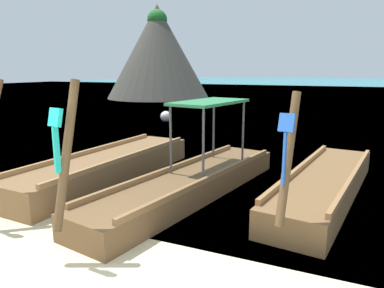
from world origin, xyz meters
name	(u,v)px	position (x,y,z in m)	size (l,w,h in m)	color
sea_water	(336,86)	(0.00, 62.16, 0.00)	(120.00, 120.00, 0.00)	teal
longtail_boat_green_ribbon	(107,167)	(-2.34, 4.42, 0.30)	(1.57, 5.95, 2.42)	brown
longtail_boat_turquoise_ribbon	(191,181)	(-0.04, 4.19, 0.31)	(2.08, 6.11, 2.45)	brown
longtail_boat_blue_ribbon	(324,185)	(2.48, 5.22, 0.27)	(1.78, 5.62, 2.28)	brown
karst_rock	(155,55)	(-14.09, 27.21, 3.92)	(10.24, 9.33, 8.27)	#47443D
mooring_buoy_near	(166,116)	(-5.62, 13.47, 0.28)	(0.55, 0.55, 0.55)	white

